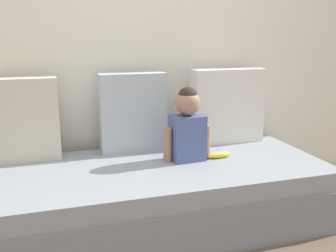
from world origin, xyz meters
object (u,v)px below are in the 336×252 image
(throw_pillow_left, at_px, (22,120))
(throw_pillow_center, at_px, (133,112))
(throw_pillow_right, at_px, (227,106))
(toddler, at_px, (187,125))
(couch, at_px, (146,196))
(banana, at_px, (219,155))

(throw_pillow_left, distance_m, throw_pillow_center, 0.73)
(throw_pillow_right, bearing_deg, toddler, -143.99)
(couch, relative_size, banana, 13.88)
(throw_pillow_center, height_order, toddler, throw_pillow_center)
(banana, bearing_deg, throw_pillow_left, 164.04)
(throw_pillow_left, relative_size, throw_pillow_center, 0.98)
(throw_pillow_right, relative_size, toddler, 1.16)
(couch, distance_m, throw_pillow_right, 0.95)
(couch, distance_m, banana, 0.56)
(throw_pillow_left, xyz_separation_m, toddler, (1.03, -0.32, -0.03))
(throw_pillow_left, distance_m, banana, 1.31)
(throw_pillow_right, xyz_separation_m, toddler, (-0.44, -0.32, -0.04))
(throw_pillow_right, bearing_deg, couch, -153.27)
(throw_pillow_left, height_order, banana, throw_pillow_left)
(throw_pillow_center, height_order, throw_pillow_right, throw_pillow_right)
(couch, bearing_deg, toddler, 9.72)
(couch, distance_m, throw_pillow_center, 0.60)
(throw_pillow_right, bearing_deg, throw_pillow_center, 180.00)
(throw_pillow_right, bearing_deg, banana, -122.15)
(throw_pillow_center, distance_m, banana, 0.67)
(throw_pillow_right, height_order, banana, throw_pillow_right)
(throw_pillow_left, height_order, toddler, throw_pillow_left)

